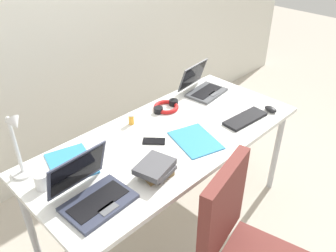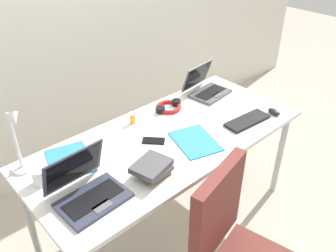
% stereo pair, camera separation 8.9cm
% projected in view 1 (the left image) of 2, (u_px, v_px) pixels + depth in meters
% --- Properties ---
extents(ground_plane, '(12.00, 12.00, 0.00)m').
position_uv_depth(ground_plane, '(168.00, 219.00, 2.61)').
color(ground_plane, '#B7AD9E').
extents(wall_back, '(6.00, 0.13, 2.60)m').
position_uv_depth(wall_back, '(60.00, 12.00, 2.55)').
color(wall_back, silver).
rests_on(wall_back, ground_plane).
extents(desk, '(1.80, 0.80, 0.74)m').
position_uv_depth(desk, '(168.00, 144.00, 2.24)').
color(desk, white).
rests_on(desk, ground_plane).
extents(desk_lamp, '(0.12, 0.18, 0.40)m').
position_uv_depth(desk_lamp, '(18.00, 147.00, 1.79)').
color(desk_lamp, white).
rests_on(desk_lamp, desk).
extents(laptop_near_mouse, '(0.32, 0.30, 0.21)m').
position_uv_depth(laptop_near_mouse, '(202.00, 87.00, 2.69)').
color(laptop_near_mouse, '#515459').
rests_on(laptop_near_mouse, desk).
extents(laptop_by_keyboard, '(0.35, 0.32, 0.24)m').
position_uv_depth(laptop_by_keyboard, '(92.00, 193.00, 1.72)').
color(laptop_by_keyboard, '#33384C').
rests_on(laptop_by_keyboard, desk).
extents(external_keyboard, '(0.34, 0.15, 0.02)m').
position_uv_depth(external_keyboard, '(245.00, 119.00, 2.37)').
color(external_keyboard, black).
rests_on(external_keyboard, desk).
extents(computer_mouse, '(0.07, 0.10, 0.03)m').
position_uv_depth(computer_mouse, '(271.00, 109.00, 2.46)').
color(computer_mouse, black).
rests_on(computer_mouse, desk).
extents(cell_phone, '(0.14, 0.14, 0.01)m').
position_uv_depth(cell_phone, '(154.00, 141.00, 2.16)').
color(cell_phone, black).
rests_on(cell_phone, desk).
extents(headphones, '(0.21, 0.18, 0.04)m').
position_uv_depth(headphones, '(166.00, 107.00, 2.49)').
color(headphones, red).
rests_on(headphones, desk).
extents(pill_bottle, '(0.04, 0.04, 0.08)m').
position_uv_depth(pill_bottle, '(131.00, 119.00, 2.31)').
color(pill_bottle, gold).
rests_on(pill_bottle, desk).
extents(book_stack, '(0.23, 0.20, 0.08)m').
position_uv_depth(book_stack, '(156.00, 169.00, 1.88)').
color(book_stack, brown).
rests_on(book_stack, desk).
extents(paper_folder_near_mouse, '(0.31, 0.36, 0.01)m').
position_uv_depth(paper_folder_near_mouse, '(195.00, 140.00, 2.17)').
color(paper_folder_near_mouse, '#338CC6').
rests_on(paper_folder_near_mouse, desk).
extents(paper_folder_back_right, '(0.30, 0.36, 0.01)m').
position_uv_depth(paper_folder_back_right, '(71.00, 163.00, 1.98)').
color(paper_folder_back_right, '#338CC6').
rests_on(paper_folder_back_right, desk).
extents(coffee_mug, '(0.11, 0.08, 0.09)m').
position_uv_depth(coffee_mug, '(42.00, 181.00, 1.80)').
color(coffee_mug, white).
rests_on(coffee_mug, desk).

